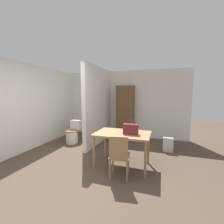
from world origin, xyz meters
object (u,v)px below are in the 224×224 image
wooden_chair (119,155)px  space_heater (168,144)px  wooden_cabinet (125,112)px  handbag (131,129)px  toilet (73,134)px  dining_table (122,136)px

wooden_chair → space_heater: (0.94, 1.78, -0.27)m
wooden_cabinet → space_heater: wooden_cabinet is taller
handbag → space_heater: bearing=58.2°
toilet → handbag: handbag is taller
dining_table → space_heater: size_ratio=2.98×
toilet → space_heater: toilet is taller
dining_table → handbag: (0.19, -0.06, 0.20)m
wooden_chair → handbag: handbag is taller
handbag → space_heater: size_ratio=0.77×
dining_table → space_heater: bearing=51.3°
handbag → wooden_cabinet: size_ratio=0.16×
dining_table → wooden_chair: (0.07, -0.51, -0.22)m
toilet → wooden_cabinet: wooden_cabinet is taller
wooden_chair → wooden_cabinet: 2.86m
toilet → handbag: (2.20, -1.16, 0.59)m
toilet → wooden_cabinet: size_ratio=0.38×
handbag → toilet: bearing=152.2°
wooden_cabinet → toilet: bearing=-143.1°
dining_table → wooden_chair: bearing=-82.0°
dining_table → toilet: (-2.01, 1.10, -0.40)m
handbag → wooden_cabinet: bearing=106.3°
wooden_cabinet → dining_table: bearing=-78.0°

